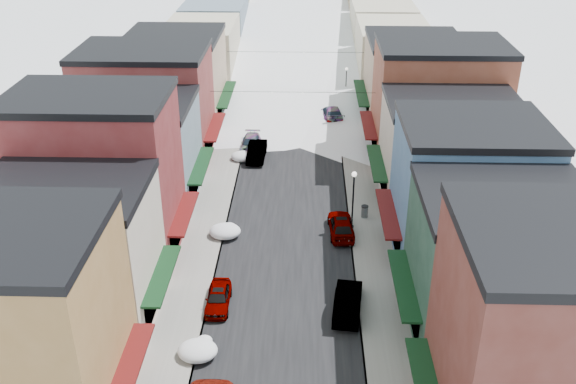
# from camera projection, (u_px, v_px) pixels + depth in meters

# --- Properties ---
(road) EXTENTS (10.00, 160.00, 0.01)m
(road) POSITION_uv_depth(u_px,v_px,m) (296.00, 89.00, 84.08)
(road) COLOR black
(road) RESTS_ON ground
(sidewalk_left) EXTENTS (3.20, 160.00, 0.15)m
(sidewalk_left) POSITION_uv_depth(u_px,v_px,m) (246.00, 88.00, 84.22)
(sidewalk_left) COLOR gray
(sidewalk_left) RESTS_ON ground
(sidewalk_right) EXTENTS (3.20, 160.00, 0.15)m
(sidewalk_right) POSITION_uv_depth(u_px,v_px,m) (346.00, 89.00, 83.87)
(sidewalk_right) COLOR gray
(sidewalk_right) RESTS_ON ground
(curb_left) EXTENTS (0.10, 160.00, 0.15)m
(curb_left) POSITION_uv_depth(u_px,v_px,m) (258.00, 88.00, 84.18)
(curb_left) COLOR slate
(curb_left) RESTS_ON ground
(curb_right) EXTENTS (0.10, 160.00, 0.15)m
(curb_right) POSITION_uv_depth(u_px,v_px,m) (335.00, 88.00, 83.91)
(curb_right) COLOR slate
(curb_right) RESTS_ON ground
(bldg_l_yellow) EXTENTS (11.30, 8.70, 11.50)m
(bldg_l_yellow) POSITION_uv_depth(u_px,v_px,m) (12.00, 328.00, 32.06)
(bldg_l_yellow) COLOR #A5743D
(bldg_l_yellow) RESTS_ON ground
(bldg_l_cream) EXTENTS (11.30, 8.20, 9.50)m
(bldg_l_cream) POSITION_uv_depth(u_px,v_px,m) (71.00, 253.00, 40.07)
(bldg_l_cream) COLOR beige
(bldg_l_cream) RESTS_ON ground
(bldg_l_brick_near) EXTENTS (12.30, 8.20, 12.50)m
(bldg_l_brick_near) POSITION_uv_depth(u_px,v_px,m) (98.00, 175.00, 46.50)
(bldg_l_brick_near) COLOR maroon
(bldg_l_brick_near) RESTS_ON ground
(bldg_l_grayblue) EXTENTS (11.30, 9.20, 9.00)m
(bldg_l_grayblue) POSITION_uv_depth(u_px,v_px,m) (135.00, 151.00, 54.84)
(bldg_l_grayblue) COLOR gray
(bldg_l_grayblue) RESTS_ON ground
(bldg_l_brick_far) EXTENTS (13.30, 9.20, 11.00)m
(bldg_l_brick_far) POSITION_uv_depth(u_px,v_px,m) (146.00, 104.00, 62.40)
(bldg_l_brick_far) COLOR maroon
(bldg_l_brick_far) RESTS_ON ground
(bldg_l_tan) EXTENTS (11.30, 11.20, 10.00)m
(bldg_l_tan) POSITION_uv_depth(u_px,v_px,m) (176.00, 78.00, 71.48)
(bldg_l_tan) COLOR tan
(bldg_l_tan) RESTS_ON ground
(bldg_r_brick_near) EXTENTS (12.30, 9.20, 12.50)m
(bldg_r_brick_near) POSITION_uv_depth(u_px,v_px,m) (563.00, 345.00, 30.22)
(bldg_r_brick_near) COLOR maroon
(bldg_r_brick_near) RESTS_ON ground
(bldg_r_green) EXTENTS (11.30, 9.20, 9.50)m
(bldg_r_green) POSITION_uv_depth(u_px,v_px,m) (498.00, 264.00, 38.91)
(bldg_r_green) COLOR #1D3E2F
(bldg_r_green) RESTS_ON ground
(bldg_r_blue) EXTENTS (11.30, 9.20, 10.50)m
(bldg_r_blue) POSITION_uv_depth(u_px,v_px,m) (467.00, 190.00, 46.67)
(bldg_r_blue) COLOR #3F638E
(bldg_r_blue) RESTS_ON ground
(bldg_r_cream) EXTENTS (12.30, 9.20, 9.00)m
(bldg_r_cream) POSITION_uv_depth(u_px,v_px,m) (449.00, 150.00, 55.00)
(bldg_r_cream) COLOR #C1AF9B
(bldg_r_cream) RESTS_ON ground
(bldg_r_brick_far) EXTENTS (13.30, 9.20, 11.50)m
(bldg_r_brick_far) POSITION_uv_depth(u_px,v_px,m) (438.00, 101.00, 62.40)
(bldg_r_brick_far) COLOR brown
(bldg_r_brick_far) RESTS_ON ground
(bldg_r_tan) EXTENTS (11.30, 11.20, 9.50)m
(bldg_r_tan) POSITION_uv_depth(u_px,v_px,m) (412.00, 80.00, 71.77)
(bldg_r_tan) COLOR #9D8067
(bldg_r_tan) RESTS_ON ground
(distant_blocks) EXTENTS (34.00, 55.00, 8.00)m
(distant_blocks) POSITION_uv_depth(u_px,v_px,m) (299.00, 19.00, 102.67)
(distant_blocks) COLOR gray
(distant_blocks) RESTS_ON ground
(overhead_cables) EXTENTS (16.40, 15.04, 0.04)m
(overhead_cables) POSITION_uv_depth(u_px,v_px,m) (294.00, 70.00, 70.13)
(overhead_cables) COLOR black
(overhead_cables) RESTS_ON ground
(car_silver_sedan) EXTENTS (1.62, 3.95, 1.34)m
(car_silver_sedan) POSITION_uv_depth(u_px,v_px,m) (218.00, 297.00, 42.71)
(car_silver_sedan) COLOR #9C9DA3
(car_silver_sedan) RESTS_ON ground
(car_dark_hatch) EXTENTS (1.85, 4.87, 1.59)m
(car_dark_hatch) POSITION_uv_depth(u_px,v_px,m) (257.00, 151.00, 63.96)
(car_dark_hatch) COLOR black
(car_dark_hatch) RESTS_ON ground
(car_silver_wagon) EXTENTS (1.98, 4.69, 1.35)m
(car_silver_wagon) POSITION_uv_depth(u_px,v_px,m) (251.00, 144.00, 66.01)
(car_silver_wagon) COLOR gray
(car_silver_wagon) RESTS_ON ground
(car_green_sedan) EXTENTS (2.28, 5.10, 1.63)m
(car_green_sedan) POSITION_uv_depth(u_px,v_px,m) (348.00, 301.00, 42.10)
(car_green_sedan) COLOR black
(car_green_sedan) RESTS_ON ground
(car_gray_suv) EXTENTS (2.17, 4.86, 1.62)m
(car_gray_suv) POSITION_uv_depth(u_px,v_px,m) (341.00, 225.00, 50.96)
(car_gray_suv) COLOR #93959B
(car_gray_suv) RESTS_ON ground
(car_black_sedan) EXTENTS (3.07, 6.08, 1.69)m
(car_black_sedan) POSITION_uv_depth(u_px,v_px,m) (332.00, 114.00, 73.35)
(car_black_sedan) COLOR black
(car_black_sedan) RESTS_ON ground
(car_lane_silver) EXTENTS (2.29, 4.65, 1.52)m
(car_lane_silver) POSITION_uv_depth(u_px,v_px,m) (287.00, 77.00, 85.96)
(car_lane_silver) COLOR #A0A2A8
(car_lane_silver) RESTS_ON ground
(car_lane_white) EXTENTS (2.97, 5.85, 1.58)m
(car_lane_white) POSITION_uv_depth(u_px,v_px,m) (311.00, 61.00, 92.82)
(car_lane_white) COLOR white
(car_lane_white) RESTS_ON ground
(trash_can) EXTENTS (0.60, 0.60, 1.02)m
(trash_can) POSITION_uv_depth(u_px,v_px,m) (365.00, 211.00, 53.23)
(trash_can) COLOR slate
(trash_can) RESTS_ON sidewalk_right
(streetlamp_near) EXTENTS (0.41, 0.41, 4.96)m
(streetlamp_near) POSITION_uv_depth(u_px,v_px,m) (353.00, 193.00, 50.53)
(streetlamp_near) COLOR black
(streetlamp_near) RESTS_ON sidewalk_right
(streetlamp_far) EXTENTS (0.35, 0.35, 4.23)m
(streetlamp_far) POSITION_uv_depth(u_px,v_px,m) (346.00, 80.00, 78.18)
(streetlamp_far) COLOR black
(streetlamp_far) RESTS_ON sidewalk_right
(snow_pile_near) EXTENTS (2.41, 2.68, 1.02)m
(snow_pile_near) POSITION_uv_depth(u_px,v_px,m) (198.00, 350.00, 38.41)
(snow_pile_near) COLOR white
(snow_pile_near) RESTS_ON ground
(snow_pile_mid) EXTENTS (2.50, 2.74, 1.06)m
(snow_pile_mid) POSITION_uv_depth(u_px,v_px,m) (225.00, 231.00, 50.74)
(snow_pile_mid) COLOR white
(snow_pile_mid) RESTS_ON ground
(snow_pile_far) EXTENTS (2.24, 2.58, 0.95)m
(snow_pile_far) POSITION_uv_depth(u_px,v_px,m) (243.00, 156.00, 63.73)
(snow_pile_far) COLOR white
(snow_pile_far) RESTS_ON ground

